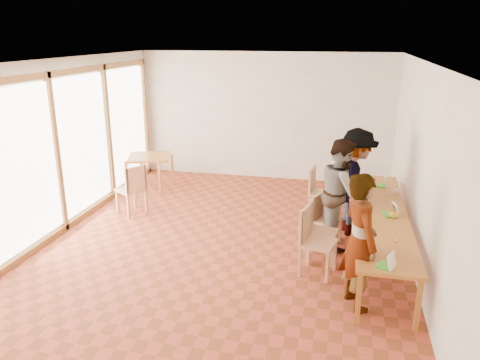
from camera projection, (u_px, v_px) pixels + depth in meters
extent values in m
plane|color=#AC3F29|center=(223.00, 245.00, 7.85)|extent=(8.00, 8.00, 0.00)
cube|color=#EFE3CF|center=(265.00, 117.00, 11.11)|extent=(6.00, 0.10, 3.00)
cube|color=#EFE3CF|center=(92.00, 287.00, 3.67)|extent=(6.00, 0.10, 3.00)
cube|color=#EFE3CF|center=(422.00, 171.00, 6.77)|extent=(0.10, 8.00, 3.00)
cube|color=white|center=(55.00, 149.00, 8.01)|extent=(0.10, 8.00, 3.00)
cube|color=white|center=(221.00, 60.00, 6.94)|extent=(6.00, 8.00, 0.04)
cube|color=#A36224|center=(381.00, 214.00, 7.24)|extent=(0.80, 4.00, 0.05)
cube|color=#A36224|center=(359.00, 299.00, 5.62)|extent=(0.06, 0.06, 0.70)
cube|color=#A36224|center=(355.00, 195.00, 9.23)|extent=(0.06, 0.06, 0.70)
cube|color=#A36224|center=(418.00, 306.00, 5.48)|extent=(0.06, 0.06, 0.70)
cube|color=#A36224|center=(391.00, 197.00, 9.09)|extent=(0.06, 0.06, 0.70)
cube|color=#A36224|center=(149.00, 157.00, 10.56)|extent=(0.90, 0.90, 0.05)
cube|color=#A36224|center=(127.00, 177.00, 10.39)|extent=(0.05, 0.05, 0.70)
cube|color=#A36224|center=(141.00, 167.00, 11.12)|extent=(0.05, 0.05, 0.70)
cube|color=#A36224|center=(160.00, 179.00, 10.23)|extent=(0.05, 0.05, 0.70)
cube|color=#A36224|center=(172.00, 169.00, 10.96)|extent=(0.05, 0.05, 0.70)
cube|color=tan|center=(318.00, 243.00, 6.80)|extent=(0.57, 0.57, 0.05)
cube|color=tan|center=(305.00, 224.00, 6.80)|extent=(0.15, 0.47, 0.50)
cube|color=tan|center=(322.00, 233.00, 7.22)|extent=(0.49, 0.49, 0.04)
cube|color=tan|center=(310.00, 216.00, 7.21)|extent=(0.10, 0.44, 0.46)
cube|color=tan|center=(327.00, 221.00, 7.81)|extent=(0.51, 0.51, 0.04)
cube|color=tan|center=(318.00, 206.00, 7.83)|extent=(0.17, 0.39, 0.42)
cube|color=tan|center=(322.00, 193.00, 9.01)|extent=(0.51, 0.51, 0.04)
cube|color=tan|center=(312.00, 180.00, 9.00)|extent=(0.11, 0.44, 0.46)
cube|color=tan|center=(131.00, 190.00, 9.11)|extent=(0.65, 0.65, 0.04)
cube|color=tan|center=(136.00, 179.00, 8.88)|extent=(0.29, 0.42, 0.49)
imported|color=gray|center=(360.00, 242.00, 5.87)|extent=(0.67, 0.78, 1.80)
imported|color=gray|center=(341.00, 193.00, 7.65)|extent=(0.77, 0.94, 1.81)
imported|color=gray|center=(355.00, 182.00, 8.06)|extent=(0.95, 1.34, 1.88)
cube|color=green|center=(385.00, 265.00, 5.57)|extent=(0.23, 0.26, 0.02)
cube|color=white|center=(392.00, 261.00, 5.50)|extent=(0.14, 0.21, 0.18)
cube|color=green|center=(389.00, 214.00, 7.12)|extent=(0.21, 0.26, 0.02)
cube|color=white|center=(395.00, 209.00, 7.10)|extent=(0.11, 0.23, 0.20)
cube|color=green|center=(381.00, 186.00, 8.47)|extent=(0.17, 0.23, 0.02)
cube|color=white|center=(386.00, 182.00, 8.42)|extent=(0.08, 0.20, 0.18)
imported|color=yellow|center=(393.00, 214.00, 7.03)|extent=(0.14, 0.14, 0.10)
cylinder|color=#146730|center=(364.00, 189.00, 7.88)|extent=(0.07, 0.07, 0.28)
cylinder|color=silver|center=(396.00, 192.00, 8.04)|extent=(0.07, 0.07, 0.09)
cylinder|color=white|center=(368.00, 196.00, 7.88)|extent=(0.08, 0.08, 0.06)
cube|color=#EC3C56|center=(395.00, 241.00, 6.24)|extent=(0.05, 0.10, 0.01)
cube|color=black|center=(362.00, 203.00, 7.51)|extent=(0.16, 0.26, 0.09)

